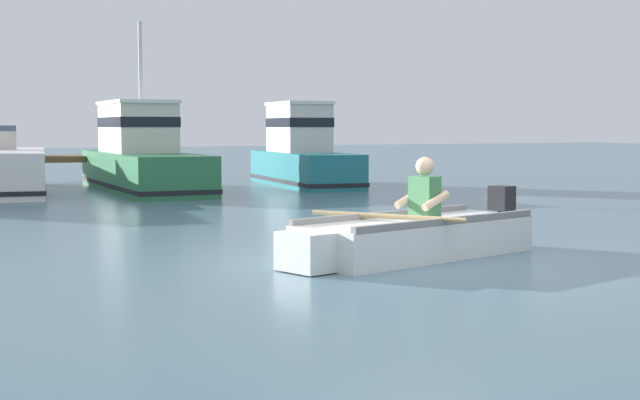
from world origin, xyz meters
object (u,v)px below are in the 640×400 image
object	(u,v)px
moored_boat_white	(1,172)
moored_boat_teal	(302,155)
rowboat_with_person	(412,237)
moored_boat_green	(142,157)

from	to	relation	value
moored_boat_white	moored_boat_teal	distance (m)	7.55
rowboat_with_person	moored_boat_teal	bearing A→B (deg)	69.15
moored_boat_white	moored_boat_green	size ratio (longest dim) A/B	0.96
rowboat_with_person	moored_boat_teal	distance (m)	13.71
rowboat_with_person	moored_boat_green	size ratio (longest dim) A/B	0.55
moored_boat_green	moored_boat_white	bearing A→B (deg)	167.59
moored_boat_green	moored_boat_teal	xyz separation A→B (m)	(4.35, -0.03, 0.00)
moored_boat_green	moored_boat_teal	bearing A→B (deg)	-0.43
rowboat_with_person	moored_boat_white	distance (m)	13.78
rowboat_with_person	moored_boat_teal	xyz separation A→B (m)	(4.88, 12.80, 0.56)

